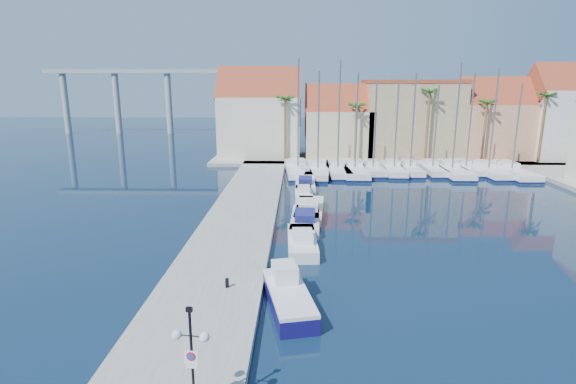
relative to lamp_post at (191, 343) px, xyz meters
The scene contains 35 objects.
ground 11.83m from the lamp_post, 48.26° to the left, with size 260.00×260.00×0.00m, color black.
quay_west 22.25m from the lamp_post, 93.62° to the left, with size 6.00×77.00×0.50m, color gray.
shore_north 59.27m from the lamp_post, 72.70° to the left, with size 54.00×16.00×0.50m, color gray.
lamp_post is the anchor object (origin of this frame).
bollard 9.86m from the lamp_post, 92.20° to the left, with size 0.21×0.21×0.52m, color black.
fishing_boat 9.23m from the lamp_post, 69.79° to the left, with size 3.14×6.13×2.05m.
motorboat_west_0 17.73m from the lamp_post, 77.25° to the left, with size 2.26×6.41×1.40m.
motorboat_west_1 22.84m from the lamp_post, 79.46° to the left, with size 2.57×7.26×1.40m.
motorboat_west_2 26.06m from the lamp_post, 79.86° to the left, with size 2.94×7.60×1.40m.
motorboat_west_3 31.67m from the lamp_post, 82.55° to the left, with size 1.85×5.45×1.40m.
motorboat_west_4 36.13m from the lamp_post, 83.12° to the left, with size 2.19×6.70×1.40m.
motorboat_west_5 42.39m from the lamp_post, 84.34° to the left, with size 2.31×5.86×1.40m.
sailboat_0 44.56m from the lamp_post, 85.62° to the left, with size 3.89×11.67×14.52m.
sailboat_1 44.30m from the lamp_post, 82.13° to the left, with size 3.88×11.39×12.98m.
sailboat_2 45.18m from the lamp_post, 79.07° to the left, with size 3.32×10.35×14.27m.
sailboat_3 45.74m from the lamp_post, 76.30° to the left, with size 3.21×11.45×12.81m.
sailboat_4 46.76m from the lamp_post, 73.56° to the left, with size 2.67×8.39×11.90m.
sailboat_5 47.63m from the lamp_post, 70.36° to the left, with size 2.95×9.36×11.47m.
sailboat_6 48.35m from the lamp_post, 68.05° to the left, with size 2.24×8.41×12.79m.
sailboat_7 49.75m from the lamp_post, 64.96° to the left, with size 2.34×8.59×11.30m.
sailboat_8 50.31m from the lamp_post, 62.34° to the left, with size 3.07×11.29×13.98m.
sailboat_9 52.15m from the lamp_post, 60.75° to the left, with size 2.72×8.35×12.79m.
sailboat_10 52.43m from the lamp_post, 57.84° to the left, with size 3.30×10.32×13.26m.
sailboat_11 53.71m from the lamp_post, 55.11° to the left, with size 3.24×11.38×11.56m.
building_0 55.68m from the lamp_post, 92.47° to the left, with size 12.30×9.00×13.50m.
building_1 56.40m from the lamp_post, 80.18° to the left, with size 10.30×8.00×11.00m.
building_2 60.25m from the lamp_post, 69.97° to the left, with size 14.20×10.20×11.50m.
building_3 64.45m from the lamp_post, 59.58° to the left, with size 10.30×8.00×12.00m.
building_4 68.70m from the lamp_post, 52.65° to the left, with size 8.30×8.00×14.00m.
palm_0 50.91m from the lamp_post, 88.18° to the left, with size 2.60×2.60×10.15m.
palm_1 52.09m from the lamp_post, 77.06° to the left, with size 2.60×2.60×9.15m.
palm_2 55.39m from the lamp_post, 66.85° to the left, with size 2.60×2.60×11.15m.
palm_3 58.82m from the lamp_post, 59.63° to the left, with size 2.60×2.60×9.65m.
palm_4 63.32m from the lamp_post, 53.34° to the left, with size 2.60×2.60×10.65m.
viaduct 96.11m from the lamp_post, 109.17° to the left, with size 48.00×2.20×14.45m.
Camera 1 is at (-3.97, -21.97, 11.68)m, focal length 28.00 mm.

